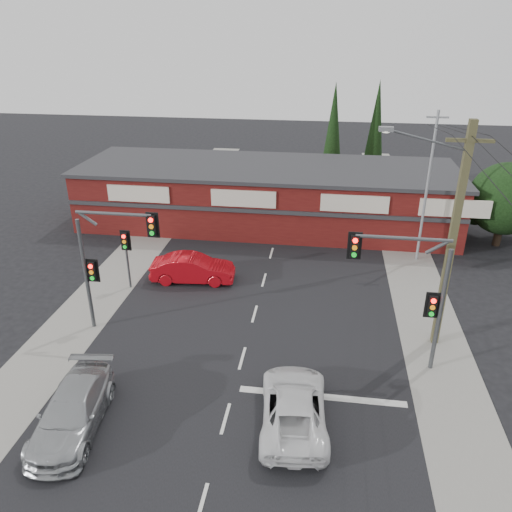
# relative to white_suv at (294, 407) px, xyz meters

# --- Properties ---
(ground) EXTENTS (120.00, 120.00, 0.00)m
(ground) POSITION_rel_white_suv_xyz_m (-2.49, 2.99, -0.70)
(ground) COLOR black
(ground) RESTS_ON ground
(road_strip) EXTENTS (14.00, 70.00, 0.01)m
(road_strip) POSITION_rel_white_suv_xyz_m (-2.49, 7.99, -0.70)
(road_strip) COLOR black
(road_strip) RESTS_ON ground
(verge_left) EXTENTS (3.00, 70.00, 0.02)m
(verge_left) POSITION_rel_white_suv_xyz_m (-10.99, 7.99, -0.69)
(verge_left) COLOR gray
(verge_left) RESTS_ON ground
(verge_right) EXTENTS (3.00, 70.00, 0.02)m
(verge_right) POSITION_rel_white_suv_xyz_m (6.01, 7.99, -0.69)
(verge_right) COLOR gray
(verge_right) RESTS_ON ground
(stop_line) EXTENTS (6.50, 0.35, 0.01)m
(stop_line) POSITION_rel_white_suv_xyz_m (1.01, 1.49, -0.69)
(stop_line) COLOR silver
(stop_line) RESTS_ON ground
(white_suv) EXTENTS (2.75, 5.23, 1.40)m
(white_suv) POSITION_rel_white_suv_xyz_m (0.00, 0.00, 0.00)
(white_suv) COLOR silver
(white_suv) RESTS_ON ground
(silver_suv) EXTENTS (2.62, 5.22, 1.46)m
(silver_suv) POSITION_rel_white_suv_xyz_m (-7.78, -1.41, 0.03)
(silver_suv) COLOR #A7AAAC
(silver_suv) RESTS_ON ground
(red_sedan) EXTENTS (4.77, 2.01, 1.53)m
(red_sedan) POSITION_rel_white_suv_xyz_m (-6.45, 10.26, 0.07)
(red_sedan) COLOR #B60B13
(red_sedan) RESTS_ON ground
(lane_dashes) EXTENTS (0.12, 45.99, 0.01)m
(lane_dashes) POSITION_rel_white_suv_xyz_m (-2.49, 7.18, -0.69)
(lane_dashes) COLOR silver
(lane_dashes) RESTS_ON ground
(shop_building) EXTENTS (27.30, 8.40, 4.22)m
(shop_building) POSITION_rel_white_suv_xyz_m (-3.48, 19.97, 1.43)
(shop_building) COLOR #4E100F
(shop_building) RESTS_ON ground
(tree_cluster) EXTENTS (5.90, 5.10, 5.50)m
(tree_cluster) POSITION_rel_white_suv_xyz_m (12.20, 18.43, 2.19)
(tree_cluster) COLOR #2D2116
(tree_cluster) RESTS_ON ground
(conifer_near) EXTENTS (1.80, 1.80, 9.25)m
(conifer_near) POSITION_rel_white_suv_xyz_m (1.01, 26.99, 4.78)
(conifer_near) COLOR #2D2116
(conifer_near) RESTS_ON ground
(conifer_far) EXTENTS (1.80, 1.80, 9.25)m
(conifer_far) POSITION_rel_white_suv_xyz_m (4.51, 28.99, 4.78)
(conifer_far) COLOR #2D2116
(conifer_far) RESTS_ON ground
(traffic_mast_left) EXTENTS (3.77, 0.27, 5.97)m
(traffic_mast_left) POSITION_rel_white_suv_xyz_m (-8.92, 4.99, 3.23)
(traffic_mast_left) COLOR #47494C
(traffic_mast_left) RESTS_ON ground
(traffic_mast_right) EXTENTS (3.96, 0.27, 5.97)m
(traffic_mast_right) POSITION_rel_white_suv_xyz_m (4.37, 3.99, 3.24)
(traffic_mast_right) COLOR #47494C
(traffic_mast_right) RESTS_ON ground
(pedestal_signal) EXTENTS (0.55, 0.27, 3.38)m
(pedestal_signal) POSITION_rel_white_suv_xyz_m (-9.69, 8.99, 1.70)
(pedestal_signal) COLOR #47494C
(pedestal_signal) RESTS_ON ground
(utility_pole) EXTENTS (4.38, 0.59, 10.00)m
(utility_pole) POSITION_rel_white_suv_xyz_m (5.87, 5.97, 4.69)
(utility_pole) COLOR brown
(utility_pole) RESTS_ON ground
(steel_pole) EXTENTS (1.20, 0.16, 9.00)m
(steel_pole) POSITION_rel_white_suv_xyz_m (6.51, 14.99, 4.00)
(steel_pole) COLOR gray
(steel_pole) RESTS_ON ground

